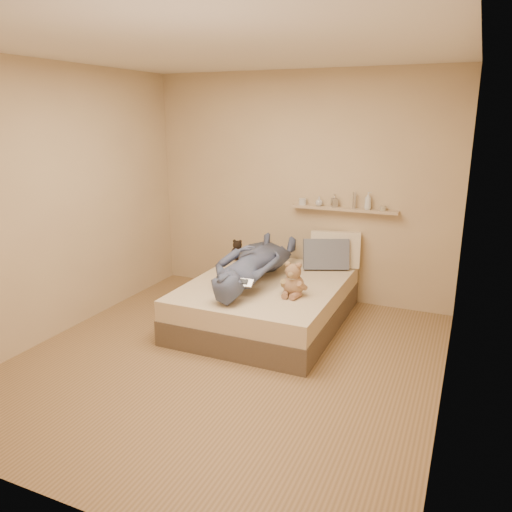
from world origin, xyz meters
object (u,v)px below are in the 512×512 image
at_px(game_console, 243,283).
at_px(dark_plush, 238,251).
at_px(pillow_grey, 326,254).
at_px(wall_shelf, 344,209).
at_px(pillow_cream, 335,249).
at_px(bed, 267,302).
at_px(teddy_bear, 293,282).
at_px(person, 253,262).

xyz_separation_m(game_console, dark_plush, (-0.63, 1.19, -0.07)).
bearing_deg(pillow_grey, wall_shelf, 60.41).
bearing_deg(dark_plush, pillow_cream, 10.96).
distance_m(bed, game_console, 0.71).
bearing_deg(teddy_bear, pillow_grey, 87.55).
relative_size(bed, game_console, 9.48).
xyz_separation_m(teddy_bear, pillow_cream, (0.11, 1.11, 0.06)).
relative_size(dark_plush, person, 0.15).
distance_m(game_console, dark_plush, 1.35).
bearing_deg(pillow_cream, teddy_bear, -95.64).
bearing_deg(dark_plush, person, -52.39).
height_order(teddy_bear, wall_shelf, wall_shelf).
bearing_deg(pillow_cream, dark_plush, -169.04).
xyz_separation_m(teddy_bear, pillow_grey, (0.04, 0.97, 0.03)).
distance_m(teddy_bear, wall_shelf, 1.30).
bearing_deg(wall_shelf, person, -126.74).
relative_size(bed, wall_shelf, 1.58).
distance_m(person, wall_shelf, 1.24).
relative_size(teddy_bear, pillow_cream, 0.62).
bearing_deg(game_console, pillow_cream, 70.63).
relative_size(dark_plush, pillow_grey, 0.50).
bearing_deg(person, dark_plush, -55.44).
xyz_separation_m(dark_plush, wall_shelf, (1.18, 0.30, 0.54)).
relative_size(bed, dark_plush, 7.63).
bearing_deg(pillow_cream, wall_shelf, 54.51).
height_order(game_console, teddy_bear, teddy_bear).
distance_m(pillow_cream, pillow_grey, 0.16).
xyz_separation_m(game_console, pillow_cream, (0.50, 1.41, 0.03)).
bearing_deg(person, teddy_bear, 150.91).
distance_m(teddy_bear, person, 0.59).
bearing_deg(pillow_cream, bed, -120.74).
bearing_deg(teddy_bear, dark_plush, 138.75).
distance_m(pillow_grey, person, 0.91).
height_order(dark_plush, pillow_grey, pillow_grey).
distance_m(bed, person, 0.45).
distance_m(game_console, teddy_bear, 0.49).
relative_size(teddy_bear, person, 0.20).
distance_m(teddy_bear, pillow_grey, 0.97).
bearing_deg(game_console, bed, 89.72).
bearing_deg(bed, pillow_grey, 58.33).
height_order(dark_plush, wall_shelf, wall_shelf).
height_order(pillow_grey, person, person).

